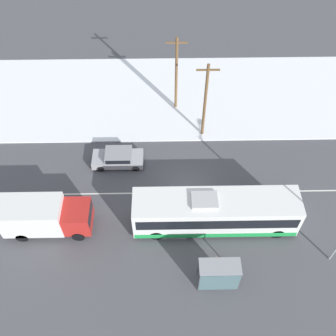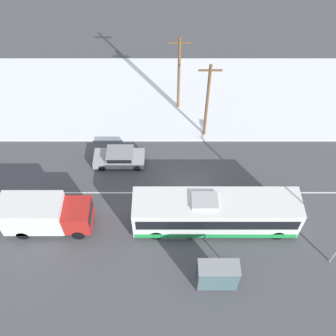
{
  "view_description": "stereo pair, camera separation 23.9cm",
  "coord_description": "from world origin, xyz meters",
  "px_view_note": "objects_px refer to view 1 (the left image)",
  "views": [
    {
      "loc": [
        -1.8,
        -17.86,
        25.23
      ],
      "look_at": [
        -1.48,
        1.38,
        1.4
      ],
      "focal_mm": 42.0,
      "sensor_mm": 36.0,
      "label": 1
    },
    {
      "loc": [
        -1.56,
        -17.86,
        25.23
      ],
      "look_at": [
        -1.48,
        1.38,
        1.4
      ],
      "focal_mm": 42.0,
      "sensor_mm": 36.0,
      "label": 2
    }
  ],
  "objects_px": {
    "utility_pole_snowlot": "(176,73)",
    "box_truck": "(44,216)",
    "sedan_car": "(118,157)",
    "utility_pole_roadside": "(205,101)",
    "bus_shelter": "(220,275)",
    "pedestrian_at_stop": "(216,262)",
    "city_bus": "(215,212)"
  },
  "relations": [
    {
      "from": "pedestrian_at_stop",
      "to": "box_truck",
      "type": "bearing_deg",
      "value": 163.9
    },
    {
      "from": "sedan_car",
      "to": "city_bus",
      "type": "bearing_deg",
      "value": 140.98
    },
    {
      "from": "sedan_car",
      "to": "utility_pole_snowlot",
      "type": "bearing_deg",
      "value": -125.92
    },
    {
      "from": "box_truck",
      "to": "utility_pole_snowlot",
      "type": "bearing_deg",
      "value": 53.05
    },
    {
      "from": "box_truck",
      "to": "bus_shelter",
      "type": "relative_size",
      "value": 2.36
    },
    {
      "from": "sedan_car",
      "to": "utility_pole_roadside",
      "type": "relative_size",
      "value": 0.56
    },
    {
      "from": "box_truck",
      "to": "utility_pole_roadside",
      "type": "distance_m",
      "value": 15.29
    },
    {
      "from": "box_truck",
      "to": "bus_shelter",
      "type": "distance_m",
      "value": 12.79
    },
    {
      "from": "pedestrian_at_stop",
      "to": "utility_pole_snowlot",
      "type": "height_order",
      "value": "utility_pole_snowlot"
    },
    {
      "from": "city_bus",
      "to": "utility_pole_snowlot",
      "type": "height_order",
      "value": "utility_pole_snowlot"
    },
    {
      "from": "city_bus",
      "to": "bus_shelter",
      "type": "bearing_deg",
      "value": -92.11
    },
    {
      "from": "utility_pole_roadside",
      "to": "box_truck",
      "type": "bearing_deg",
      "value": -142.0
    },
    {
      "from": "pedestrian_at_stop",
      "to": "utility_pole_roadside",
      "type": "distance_m",
      "value": 13.06
    },
    {
      "from": "bus_shelter",
      "to": "utility_pole_snowlot",
      "type": "bearing_deg",
      "value": 97.32
    },
    {
      "from": "city_bus",
      "to": "utility_pole_roadside",
      "type": "bearing_deg",
      "value": 91.17
    },
    {
      "from": "city_bus",
      "to": "box_truck",
      "type": "xyz_separation_m",
      "value": [
        -12.1,
        -0.11,
        0.01
      ]
    },
    {
      "from": "city_bus",
      "to": "bus_shelter",
      "type": "relative_size",
      "value": 4.41
    },
    {
      "from": "bus_shelter",
      "to": "box_truck",
      "type": "bearing_deg",
      "value": 158.73
    },
    {
      "from": "city_bus",
      "to": "utility_pole_snowlot",
      "type": "distance_m",
      "value": 13.19
    },
    {
      "from": "box_truck",
      "to": "pedestrian_at_stop",
      "type": "bearing_deg",
      "value": -16.1
    },
    {
      "from": "pedestrian_at_stop",
      "to": "bus_shelter",
      "type": "height_order",
      "value": "bus_shelter"
    },
    {
      "from": "sedan_car",
      "to": "utility_pole_snowlot",
      "type": "relative_size",
      "value": 0.56
    },
    {
      "from": "pedestrian_at_stop",
      "to": "bus_shelter",
      "type": "xyz_separation_m",
      "value": [
        0.04,
        -1.21,
        0.65
      ]
    },
    {
      "from": "city_bus",
      "to": "bus_shelter",
      "type": "height_order",
      "value": "city_bus"
    },
    {
      "from": "utility_pole_snowlot",
      "to": "sedan_car",
      "type": "bearing_deg",
      "value": -125.92
    },
    {
      "from": "bus_shelter",
      "to": "utility_pole_snowlot",
      "type": "distance_m",
      "value": 17.79
    },
    {
      "from": "city_bus",
      "to": "utility_pole_snowlot",
      "type": "bearing_deg",
      "value": 100.76
    },
    {
      "from": "city_bus",
      "to": "pedestrian_at_stop",
      "type": "bearing_deg",
      "value": -93.42
    },
    {
      "from": "utility_pole_snowlot",
      "to": "box_truck",
      "type": "bearing_deg",
      "value": -126.95
    },
    {
      "from": "pedestrian_at_stop",
      "to": "utility_pole_roadside",
      "type": "relative_size",
      "value": 0.22
    },
    {
      "from": "city_bus",
      "to": "pedestrian_at_stop",
      "type": "height_order",
      "value": "city_bus"
    },
    {
      "from": "utility_pole_snowlot",
      "to": "city_bus",
      "type": "bearing_deg",
      "value": -79.24
    }
  ]
}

